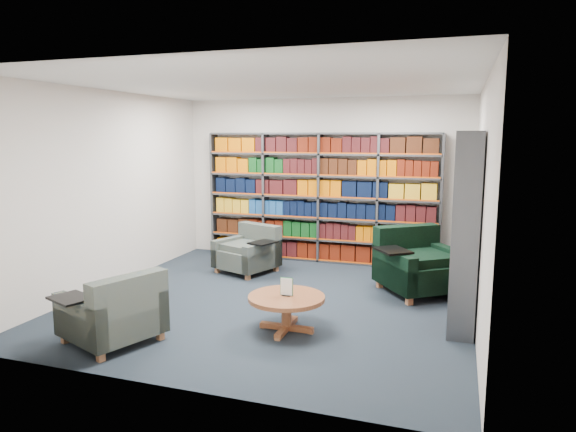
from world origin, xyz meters
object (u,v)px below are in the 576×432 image
(chair_teal_front, at_px, (116,315))
(coffee_table, at_px, (286,303))
(chair_teal_left, at_px, (250,253))
(chair_green_right, at_px, (416,266))

(chair_teal_front, bearing_deg, coffee_table, 29.62)
(chair_teal_left, height_order, chair_teal_front, chair_teal_front)
(chair_teal_left, relative_size, chair_green_right, 0.79)
(chair_green_right, height_order, chair_teal_front, chair_green_right)
(chair_green_right, height_order, coffee_table, chair_green_right)
(chair_green_right, distance_m, coffee_table, 2.34)
(chair_teal_left, bearing_deg, chair_green_right, -5.78)
(chair_green_right, relative_size, coffee_table, 1.59)
(chair_teal_left, height_order, coffee_table, chair_teal_left)
(chair_teal_front, bearing_deg, chair_teal_left, 86.21)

